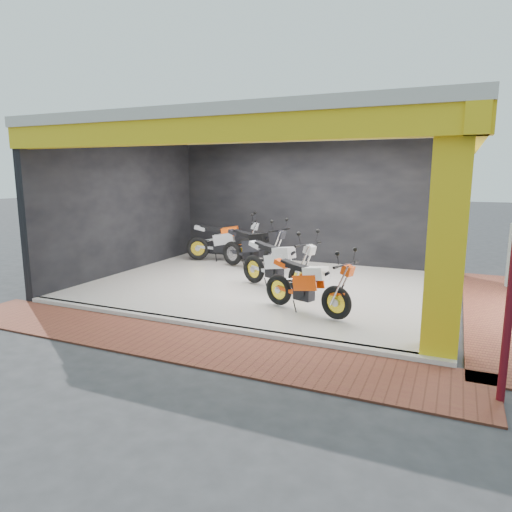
# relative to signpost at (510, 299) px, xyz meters

# --- Properties ---
(ground) EXTENTS (80.00, 80.00, 0.00)m
(ground) POSITION_rel_signpost_xyz_m (-4.47, 1.86, -1.24)
(ground) COLOR #2D2D30
(ground) RESTS_ON ground
(showroom_floor) EXTENTS (8.00, 6.00, 0.10)m
(showroom_floor) POSITION_rel_signpost_xyz_m (-4.47, 3.86, -1.19)
(showroom_floor) COLOR white
(showroom_floor) RESTS_ON ground
(showroom_ceiling) EXTENTS (8.40, 6.40, 0.20)m
(showroom_ceiling) POSITION_rel_signpost_xyz_m (-4.47, 3.86, 2.36)
(showroom_ceiling) COLOR beige
(showroom_ceiling) RESTS_ON corner_column
(back_wall) EXTENTS (8.20, 0.20, 3.50)m
(back_wall) POSITION_rel_signpost_xyz_m (-4.47, 6.96, 0.51)
(back_wall) COLOR black
(back_wall) RESTS_ON ground
(left_wall) EXTENTS (0.20, 6.20, 3.50)m
(left_wall) POSITION_rel_signpost_xyz_m (-8.57, 3.86, 0.51)
(left_wall) COLOR black
(left_wall) RESTS_ON ground
(corner_column) EXTENTS (0.50, 0.50, 3.50)m
(corner_column) POSITION_rel_signpost_xyz_m (-0.72, 1.11, 0.51)
(corner_column) COLOR gold
(corner_column) RESTS_ON ground
(header_beam_front) EXTENTS (8.40, 0.30, 0.40)m
(header_beam_front) POSITION_rel_signpost_xyz_m (-4.47, 0.86, 2.06)
(header_beam_front) COLOR gold
(header_beam_front) RESTS_ON corner_column
(header_beam_right) EXTENTS (0.30, 6.40, 0.40)m
(header_beam_right) POSITION_rel_signpost_xyz_m (-0.47, 3.86, 2.06)
(header_beam_right) COLOR gold
(header_beam_right) RESTS_ON corner_column
(floor_kerb) EXTENTS (8.00, 0.20, 0.10)m
(floor_kerb) POSITION_rel_signpost_xyz_m (-4.47, 0.84, -1.19)
(floor_kerb) COLOR white
(floor_kerb) RESTS_ON ground
(paver_front) EXTENTS (9.00, 1.40, 0.03)m
(paver_front) POSITION_rel_signpost_xyz_m (-4.47, 0.06, -1.23)
(paver_front) COLOR brown
(paver_front) RESTS_ON ground
(paver_right) EXTENTS (1.40, 7.00, 0.03)m
(paver_right) POSITION_rel_signpost_xyz_m (0.33, 3.86, -1.23)
(paver_right) COLOR brown
(paver_right) RESTS_ON ground
(signpost) EXTENTS (0.12, 0.31, 2.26)m
(signpost) POSITION_rel_signpost_xyz_m (0.00, 0.00, 0.00)
(signpost) COLOR #5B0D16
(signpost) RESTS_ON ground
(moto_hero) EXTENTS (2.14, 1.35, 1.23)m
(moto_hero) POSITION_rel_signpost_xyz_m (-2.43, 1.88, -0.53)
(moto_hero) COLOR #E64309
(moto_hero) RESTS_ON showroom_floor
(moto_row_a) EXTENTS (2.33, 1.56, 1.33)m
(moto_row_a) POSITION_rel_signpost_xyz_m (-3.51, 3.21, -0.47)
(moto_row_a) COLOR #B6B9BE
(moto_row_a) RESTS_ON showroom_floor
(moto_row_b) EXTENTS (2.36, 1.41, 1.36)m
(moto_row_b) POSITION_rel_signpost_xyz_m (-4.84, 4.98, -0.46)
(moto_row_b) COLOR black
(moto_row_b) RESTS_ON showroom_floor
(moto_row_c) EXTENTS (2.40, 1.46, 1.38)m
(moto_row_c) POSITION_rel_signpost_xyz_m (-6.10, 6.13, -0.45)
(moto_row_c) COLOR #97999E
(moto_row_c) RESTS_ON showroom_floor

